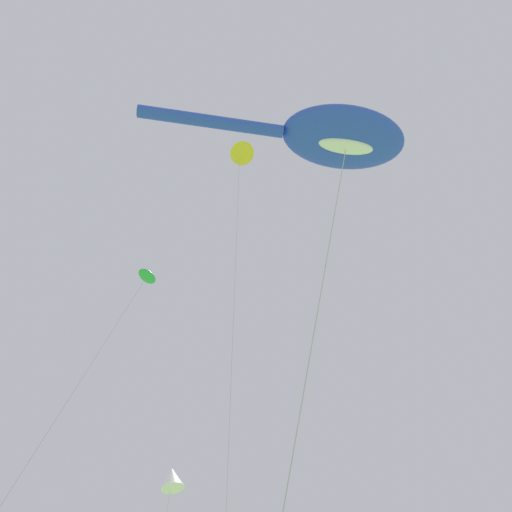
{
  "coord_description": "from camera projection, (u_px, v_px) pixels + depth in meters",
  "views": [
    {
      "loc": [
        -6.44,
        2.3,
        1.8
      ],
      "look_at": [
        0.81,
        7.81,
        11.09
      ],
      "focal_mm": 32.02,
      "sensor_mm": 36.0,
      "label": 1
    }
  ],
  "objects": [
    {
      "name": "big_show_kite",
      "position": [
        336.0,
        137.0,
        14.87
      ],
      "size": [
        7.17,
        6.95,
        15.73
      ],
      "rotation": [
        0.0,
        0.0,
        -0.76
      ],
      "color": "blue",
      "rests_on": "ground"
    },
    {
      "name": "small_kite_triangle_green",
      "position": [
        240.0,
        151.0,
        24.46
      ],
      "size": [
        3.52,
        3.1,
        24.02
      ],
      "rotation": [
        0.0,
        0.0,
        2.91
      ],
      "color": "yellow",
      "rests_on": "ground"
    },
    {
      "name": "small_kite_delta_white",
      "position": [
        146.0,
        279.0,
        21.75
      ],
      "size": [
        5.36,
        0.91,
        16.95
      ],
      "rotation": [
        0.0,
        0.0,
        -2.93
      ],
      "color": "green",
      "rests_on": "ground"
    },
    {
      "name": "small_kite_streamer_purple",
      "position": [
        172.0,
        478.0,
        23.8
      ],
      "size": [
        3.17,
        4.4,
        11.34
      ],
      "rotation": [
        0.0,
        0.0,
        -3.07
      ],
      "color": "white",
      "rests_on": "ground"
    }
  ]
}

